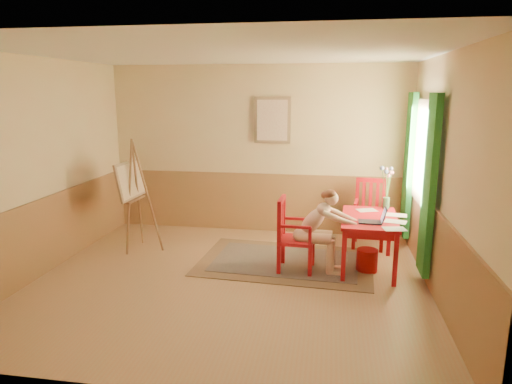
% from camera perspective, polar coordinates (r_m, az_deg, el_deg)
% --- Properties ---
extents(room, '(5.04, 4.54, 2.84)m').
position_cam_1_polar(room, '(5.56, -3.47, 2.41)').
color(room, tan).
rests_on(room, ground).
extents(wainscot, '(5.00, 4.50, 1.00)m').
position_cam_1_polar(wainscot, '(6.52, -1.82, -4.18)').
color(wainscot, '#B8824F').
rests_on(wainscot, room).
extents(window, '(0.12, 2.01, 2.20)m').
position_cam_1_polar(window, '(6.63, 19.68, 2.85)').
color(window, white).
rests_on(window, room).
extents(wall_portrait, '(0.60, 0.05, 0.76)m').
position_cam_1_polar(wall_portrait, '(7.62, 2.05, 8.92)').
color(wall_portrait, '#957656').
rests_on(wall_portrait, room).
extents(rug, '(2.49, 1.74, 0.02)m').
position_cam_1_polar(rug, '(6.57, 3.70, -8.62)').
color(rug, '#8C7251').
rests_on(rug, room).
extents(table, '(0.78, 1.23, 0.72)m').
position_cam_1_polar(table, '(6.34, 13.91, -3.83)').
color(table, red).
rests_on(table, room).
extents(chair_left, '(0.48, 0.46, 1.00)m').
position_cam_1_polar(chair_left, '(6.13, 4.59, -5.33)').
color(chair_left, red).
rests_on(chair_left, room).
extents(chair_back, '(0.51, 0.53, 1.05)m').
position_cam_1_polar(chair_back, '(7.29, 13.92, -2.58)').
color(chair_back, red).
rests_on(chair_back, room).
extents(figure, '(0.84, 0.37, 1.13)m').
position_cam_1_polar(figure, '(6.07, 7.79, -4.34)').
color(figure, beige).
rests_on(figure, room).
extents(laptop, '(0.35, 0.21, 0.21)m').
position_cam_1_polar(laptop, '(6.05, 14.52, -3.34)').
color(laptop, '#1E2338').
rests_on(laptop, table).
extents(papers, '(0.69, 1.13, 0.00)m').
position_cam_1_polar(papers, '(6.29, 16.08, -3.19)').
color(papers, white).
rests_on(papers, table).
extents(vase, '(0.21, 0.31, 0.61)m').
position_cam_1_polar(vase, '(6.79, 15.94, 0.34)').
color(vase, '#3F724C').
rests_on(vase, table).
extents(wastebasket, '(0.35, 0.35, 0.30)m').
position_cam_1_polar(wastebasket, '(6.38, 13.64, -8.25)').
color(wastebasket, red).
rests_on(wastebasket, room).
extents(easel, '(0.57, 0.75, 1.69)m').
position_cam_1_polar(easel, '(7.08, -15.14, 0.89)').
color(easel, brown).
rests_on(easel, room).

